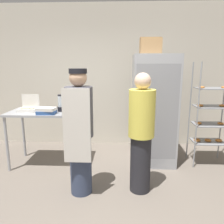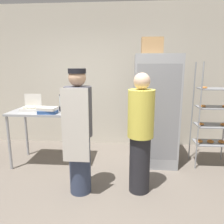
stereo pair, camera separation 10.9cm
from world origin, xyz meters
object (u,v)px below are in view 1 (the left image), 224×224
(donut_box, at_px, (28,108))
(person_baker, at_px, (80,131))
(cardboard_storage_box, at_px, (150,46))
(refrigerator, at_px, (154,110))
(binder_stack, at_px, (47,111))
(blender_pitcher, at_px, (61,104))
(person_customer, at_px, (141,133))
(baking_rack, at_px, (210,116))

(donut_box, bearing_deg, person_baker, -39.23)
(donut_box, height_order, cardboard_storage_box, cardboard_storage_box)
(refrigerator, relative_size, binder_stack, 6.22)
(cardboard_storage_box, bearing_deg, blender_pitcher, -173.77)
(blender_pitcher, xyz_separation_m, cardboard_storage_box, (1.45, 0.16, 0.92))
(binder_stack, xyz_separation_m, person_baker, (0.64, -0.64, -0.13))
(donut_box, relative_size, person_customer, 0.19)
(blender_pitcher, xyz_separation_m, person_baker, (0.46, -0.85, -0.20))
(cardboard_storage_box, bearing_deg, baking_rack, 0.39)
(refrigerator, bearing_deg, donut_box, -173.63)
(baking_rack, distance_m, blender_pitcher, 2.51)
(blender_pitcher, height_order, cardboard_storage_box, cardboard_storage_box)
(cardboard_storage_box, xyz_separation_m, person_customer, (-0.19, -0.92, -1.17))
(refrigerator, distance_m, baking_rack, 0.96)
(refrigerator, relative_size, person_baker, 1.13)
(refrigerator, height_order, baking_rack, refrigerator)
(refrigerator, distance_m, cardboard_storage_box, 1.06)
(donut_box, distance_m, blender_pitcher, 0.55)
(donut_box, distance_m, cardboard_storage_box, 2.23)
(refrigerator, xyz_separation_m, blender_pitcher, (-1.55, -0.21, 0.13))
(cardboard_storage_box, bearing_deg, binder_stack, -167.32)
(refrigerator, relative_size, cardboard_storage_box, 5.56)
(cardboard_storage_box, bearing_deg, person_baker, -134.42)
(donut_box, height_order, blender_pitcher, blender_pitcher)
(binder_stack, distance_m, person_customer, 1.54)
(person_baker, bearing_deg, donut_box, 140.77)
(person_baker, distance_m, person_customer, 0.80)
(binder_stack, distance_m, cardboard_storage_box, 1.94)
(binder_stack, bearing_deg, cardboard_storage_box, 12.68)
(refrigerator, height_order, binder_stack, refrigerator)
(blender_pitcher, bearing_deg, refrigerator, 7.70)
(blender_pitcher, height_order, person_customer, person_customer)
(binder_stack, bearing_deg, donut_box, 153.39)
(refrigerator, height_order, cardboard_storage_box, cardboard_storage_box)
(cardboard_storage_box, bearing_deg, person_customer, -101.85)
(baking_rack, relative_size, donut_box, 5.81)
(donut_box, height_order, person_baker, person_baker)
(refrigerator, relative_size, donut_box, 6.20)
(blender_pitcher, distance_m, binder_stack, 0.28)
(blender_pitcher, distance_m, person_baker, 0.99)
(cardboard_storage_box, xyz_separation_m, person_baker, (-0.98, -1.00, -1.12))
(donut_box, height_order, person_customer, person_customer)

